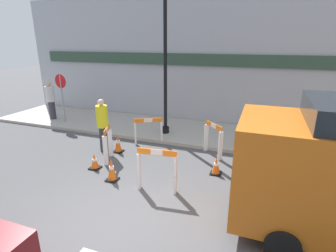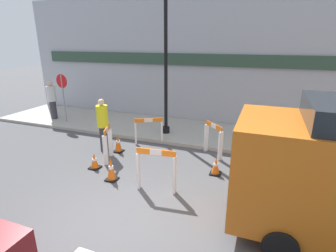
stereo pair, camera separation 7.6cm
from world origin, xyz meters
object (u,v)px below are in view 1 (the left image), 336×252
(person_worker, at_px, (103,124))
(streetlamp_post, at_px, (165,30))
(stop_sign, at_px, (62,90))
(person_pedestrian, at_px, (51,99))

(person_worker, bearing_deg, streetlamp_post, 58.77)
(stop_sign, height_order, person_worker, stop_sign)
(stop_sign, distance_m, person_pedestrian, 1.03)
(streetlamp_post, xyz_separation_m, stop_sign, (-4.71, -0.20, -2.41))
(stop_sign, height_order, person_pedestrian, stop_sign)
(person_worker, bearing_deg, stop_sign, 151.33)
(stop_sign, bearing_deg, person_pedestrian, -8.80)
(streetlamp_post, height_order, person_worker, streetlamp_post)
(stop_sign, bearing_deg, person_worker, 154.26)
(streetlamp_post, height_order, stop_sign, streetlamp_post)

